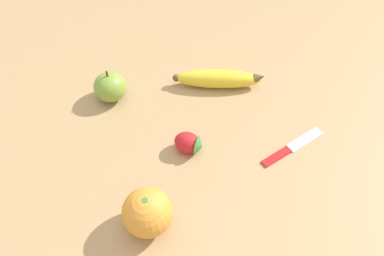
{
  "coord_description": "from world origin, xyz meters",
  "views": [
    {
      "loc": [
        -0.19,
        -0.43,
        0.61
      ],
      "look_at": [
        -0.05,
        0.02,
        0.03
      ],
      "focal_mm": 35.0,
      "sensor_mm": 36.0,
      "label": 1
    }
  ],
  "objects_px": {
    "strawberry": "(189,143)",
    "apple": "(110,87)",
    "banana": "(219,79)",
    "paring_knife": "(291,148)",
    "orange": "(147,212)"
  },
  "relations": [
    {
      "from": "orange",
      "to": "paring_knife",
      "type": "distance_m",
      "value": 0.32
    },
    {
      "from": "strawberry",
      "to": "paring_knife",
      "type": "relative_size",
      "value": 0.46
    },
    {
      "from": "banana",
      "to": "strawberry",
      "type": "height_order",
      "value": "same"
    },
    {
      "from": "strawberry",
      "to": "apple",
      "type": "relative_size",
      "value": 0.91
    },
    {
      "from": "strawberry",
      "to": "apple",
      "type": "bearing_deg",
      "value": 159.12
    },
    {
      "from": "orange",
      "to": "apple",
      "type": "height_order",
      "value": "orange"
    },
    {
      "from": "orange",
      "to": "paring_knife",
      "type": "height_order",
      "value": "orange"
    },
    {
      "from": "banana",
      "to": "paring_knife",
      "type": "relative_size",
      "value": 1.33
    },
    {
      "from": "strawberry",
      "to": "apple",
      "type": "height_order",
      "value": "apple"
    },
    {
      "from": "apple",
      "to": "paring_knife",
      "type": "relative_size",
      "value": 0.5
    },
    {
      "from": "strawberry",
      "to": "paring_knife",
      "type": "bearing_deg",
      "value": 19.51
    },
    {
      "from": "apple",
      "to": "strawberry",
      "type": "bearing_deg",
      "value": -57.63
    },
    {
      "from": "banana",
      "to": "orange",
      "type": "height_order",
      "value": "orange"
    },
    {
      "from": "banana",
      "to": "strawberry",
      "type": "xyz_separation_m",
      "value": [
        -0.12,
        -0.15,
        -0.0
      ]
    },
    {
      "from": "banana",
      "to": "paring_knife",
      "type": "bearing_deg",
      "value": -51.14
    }
  ]
}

